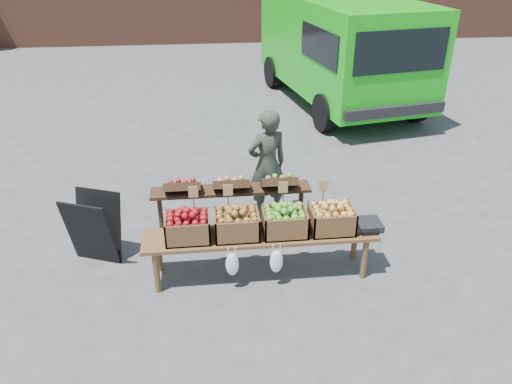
{
  "coord_description": "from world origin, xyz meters",
  "views": [
    {
      "loc": [
        -1.57,
        -5.2,
        3.7
      ],
      "look_at": [
        -1.0,
        0.11,
        0.85
      ],
      "focal_mm": 35.0,
      "sensor_mm": 36.0,
      "label": 1
    }
  ],
  "objects_px": {
    "vendor": "(267,165)",
    "crate_golden_apples": "(188,228)",
    "chalkboard_sign": "(94,229)",
    "display_bench": "(261,254)",
    "delivery_van": "(340,52)",
    "back_table": "(232,208)",
    "crate_russet_pears": "(237,225)",
    "crate_green_apples": "(332,219)",
    "weighing_scale": "(366,225)",
    "crate_red_apples": "(285,222)"
  },
  "relations": [
    {
      "from": "vendor",
      "to": "crate_russet_pears",
      "type": "xyz_separation_m",
      "value": [
        -0.52,
        -1.38,
        -0.08
      ]
    },
    {
      "from": "chalkboard_sign",
      "to": "crate_red_apples",
      "type": "height_order",
      "value": "chalkboard_sign"
    },
    {
      "from": "crate_green_apples",
      "to": "back_table",
      "type": "bearing_deg",
      "value": 147.18
    },
    {
      "from": "delivery_van",
      "to": "vendor",
      "type": "relative_size",
      "value": 3.34
    },
    {
      "from": "crate_red_apples",
      "to": "weighing_scale",
      "type": "height_order",
      "value": "crate_red_apples"
    },
    {
      "from": "chalkboard_sign",
      "to": "weighing_scale",
      "type": "relative_size",
      "value": 2.67
    },
    {
      "from": "crate_red_apples",
      "to": "chalkboard_sign",
      "type": "bearing_deg",
      "value": 167.25
    },
    {
      "from": "crate_russet_pears",
      "to": "crate_red_apples",
      "type": "xyz_separation_m",
      "value": [
        0.55,
        0.0,
        0.0
      ]
    },
    {
      "from": "delivery_van",
      "to": "back_table",
      "type": "bearing_deg",
      "value": -127.13
    },
    {
      "from": "weighing_scale",
      "to": "crate_green_apples",
      "type": "bearing_deg",
      "value": 180.0
    },
    {
      "from": "vendor",
      "to": "crate_golden_apples",
      "type": "distance_m",
      "value": 1.75
    },
    {
      "from": "display_bench",
      "to": "crate_russet_pears",
      "type": "bearing_deg",
      "value": 180.0
    },
    {
      "from": "delivery_van",
      "to": "display_bench",
      "type": "height_order",
      "value": "delivery_van"
    },
    {
      "from": "weighing_scale",
      "to": "crate_red_apples",
      "type": "bearing_deg",
      "value": 180.0
    },
    {
      "from": "chalkboard_sign",
      "to": "back_table",
      "type": "relative_size",
      "value": 0.43
    },
    {
      "from": "crate_golden_apples",
      "to": "display_bench",
      "type": "bearing_deg",
      "value": 0.0
    },
    {
      "from": "delivery_van",
      "to": "crate_red_apples",
      "type": "bearing_deg",
      "value": -120.12
    },
    {
      "from": "back_table",
      "to": "crate_russet_pears",
      "type": "height_order",
      "value": "back_table"
    },
    {
      "from": "back_table",
      "to": "crate_red_apples",
      "type": "distance_m",
      "value": 0.94
    },
    {
      "from": "chalkboard_sign",
      "to": "crate_red_apples",
      "type": "xyz_separation_m",
      "value": [
        2.26,
        -0.51,
        0.26
      ]
    },
    {
      "from": "back_table",
      "to": "crate_red_apples",
      "type": "height_order",
      "value": "back_table"
    },
    {
      "from": "delivery_van",
      "to": "crate_russet_pears",
      "type": "bearing_deg",
      "value": -124.36
    },
    {
      "from": "crate_golden_apples",
      "to": "vendor",
      "type": "bearing_deg",
      "value": 51.99
    },
    {
      "from": "crate_golden_apples",
      "to": "chalkboard_sign",
      "type": "bearing_deg",
      "value": 156.17
    },
    {
      "from": "chalkboard_sign",
      "to": "weighing_scale",
      "type": "height_order",
      "value": "chalkboard_sign"
    },
    {
      "from": "crate_red_apples",
      "to": "weighing_scale",
      "type": "relative_size",
      "value": 1.47
    },
    {
      "from": "chalkboard_sign",
      "to": "crate_golden_apples",
      "type": "height_order",
      "value": "chalkboard_sign"
    },
    {
      "from": "crate_green_apples",
      "to": "weighing_scale",
      "type": "relative_size",
      "value": 1.47
    },
    {
      "from": "vendor",
      "to": "back_table",
      "type": "xyz_separation_m",
      "value": [
        -0.54,
        -0.66,
        -0.27
      ]
    },
    {
      "from": "crate_green_apples",
      "to": "crate_red_apples",
      "type": "bearing_deg",
      "value": 180.0
    },
    {
      "from": "chalkboard_sign",
      "to": "weighing_scale",
      "type": "xyz_separation_m",
      "value": [
        3.23,
        -0.51,
        0.16
      ]
    },
    {
      "from": "chalkboard_sign",
      "to": "weighing_scale",
      "type": "distance_m",
      "value": 3.27
    },
    {
      "from": "display_bench",
      "to": "vendor",
      "type": "bearing_deg",
      "value": 79.71
    },
    {
      "from": "chalkboard_sign",
      "to": "display_bench",
      "type": "xyz_separation_m",
      "value": [
        1.98,
        -0.51,
        -0.17
      ]
    },
    {
      "from": "display_bench",
      "to": "crate_russet_pears",
      "type": "xyz_separation_m",
      "value": [
        -0.27,
        0.0,
        0.42
      ]
    },
    {
      "from": "display_bench",
      "to": "weighing_scale",
      "type": "distance_m",
      "value": 1.29
    },
    {
      "from": "display_bench",
      "to": "weighing_scale",
      "type": "bearing_deg",
      "value": 0.0
    },
    {
      "from": "crate_red_apples",
      "to": "delivery_van",
      "type": "bearing_deg",
      "value": 70.34
    },
    {
      "from": "weighing_scale",
      "to": "display_bench",
      "type": "bearing_deg",
      "value": 180.0
    },
    {
      "from": "crate_russet_pears",
      "to": "delivery_van",
      "type": "bearing_deg",
      "value": 66.1
    },
    {
      "from": "vendor",
      "to": "back_table",
      "type": "relative_size",
      "value": 0.75
    },
    {
      "from": "crate_red_apples",
      "to": "weighing_scale",
      "type": "xyz_separation_m",
      "value": [
        0.97,
        0.0,
        -0.1
      ]
    },
    {
      "from": "back_table",
      "to": "crate_green_apples",
      "type": "bearing_deg",
      "value": -32.82
    },
    {
      "from": "crate_russet_pears",
      "to": "weighing_scale",
      "type": "xyz_separation_m",
      "value": [
        1.52,
        0.0,
        -0.1
      ]
    },
    {
      "from": "vendor",
      "to": "back_table",
      "type": "height_order",
      "value": "vendor"
    },
    {
      "from": "back_table",
      "to": "chalkboard_sign",
      "type": "bearing_deg",
      "value": -172.93
    },
    {
      "from": "delivery_van",
      "to": "back_table",
      "type": "relative_size",
      "value": 2.52
    },
    {
      "from": "back_table",
      "to": "crate_green_apples",
      "type": "distance_m",
      "value": 1.34
    },
    {
      "from": "vendor",
      "to": "crate_green_apples",
      "type": "height_order",
      "value": "vendor"
    },
    {
      "from": "delivery_van",
      "to": "back_table",
      "type": "distance_m",
      "value": 6.39
    }
  ]
}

